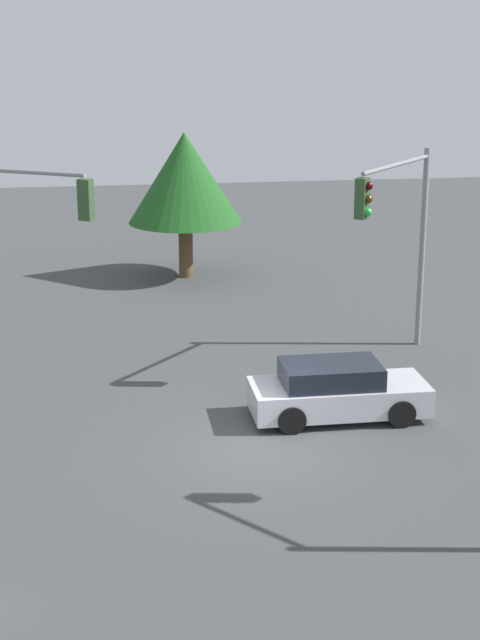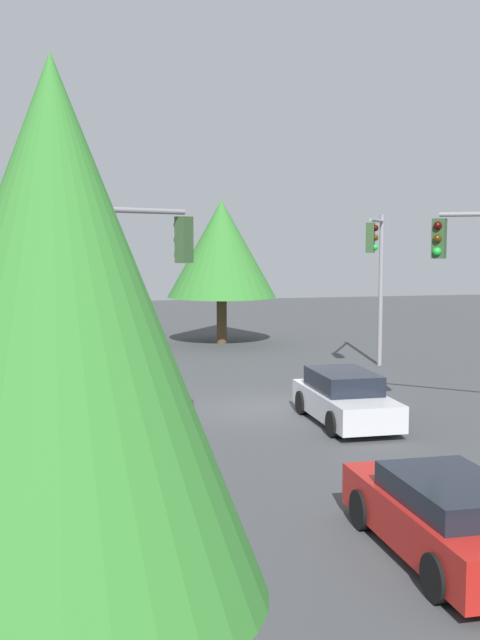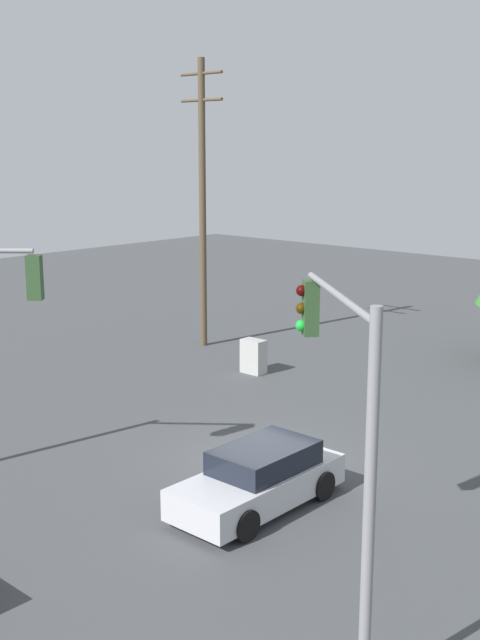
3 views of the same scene
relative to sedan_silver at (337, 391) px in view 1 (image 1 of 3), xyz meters
The scene contains 5 objects.
ground_plane 2.78m from the sedan_silver, 51.28° to the right, with size 80.00×80.00×0.00m, color #424447.
sedan_silver is the anchor object (origin of this frame).
traffic_signal_cross 9.33m from the sedan_silver, 117.88° to the right, with size 1.99×3.32×5.95m.
traffic_signal_aux 5.94m from the sedan_silver, 145.98° to the left, with size 3.52×3.10×5.97m.
tree_left 15.35m from the sedan_silver, behind, with size 4.33×4.33×5.55m.
Camera 1 is at (20.34, -3.59, 9.30)m, focal length 55.00 mm.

